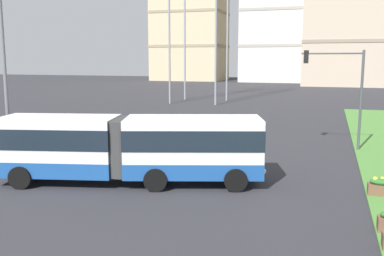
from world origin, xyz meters
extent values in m
cube|color=white|center=(1.17, 12.17, 1.73)|extent=(6.47, 4.16, 2.55)
cube|color=#1E519E|center=(1.17, 12.17, 0.80)|extent=(6.50, 4.19, 0.70)
cube|color=#19232D|center=(1.17, 12.17, 2.15)|extent=(6.52, 4.21, 0.90)
cube|color=white|center=(-4.72, 10.58, 1.73)|extent=(5.63, 3.62, 2.55)
cube|color=#1E519E|center=(-4.72, 10.58, 0.80)|extent=(5.66, 3.64, 0.70)
cube|color=#19232D|center=(-4.72, 10.58, 2.15)|extent=(5.68, 3.66, 0.90)
cylinder|color=#383838|center=(-1.70, 11.29, 1.72)|extent=(2.40, 2.40, 2.45)
cylinder|color=black|center=(2.52, 13.90, 0.50)|extent=(1.04, 0.56, 1.00)
cylinder|color=black|center=(3.26, 11.51, 0.50)|extent=(1.04, 0.56, 1.00)
cylinder|color=black|center=(-0.73, 12.89, 0.50)|extent=(1.04, 0.56, 1.00)
cylinder|color=black|center=(0.01, 10.51, 0.50)|extent=(1.04, 0.56, 1.00)
cylinder|color=black|center=(-6.27, 11.50, 0.50)|extent=(1.04, 0.50, 1.00)
cylinder|color=black|center=(-5.70, 9.07, 0.50)|extent=(1.04, 0.50, 1.00)
sphere|color=#F9EFC6|center=(3.79, 13.93, 0.80)|extent=(0.24, 0.24, 0.24)
sphere|color=#F9EFC6|center=(4.32, 12.21, 0.80)|extent=(0.24, 0.24, 0.24)
cube|color=brown|center=(9.10, 12.67, 0.30)|extent=(1.10, 0.56, 0.44)
ellipsoid|color=#2D6B28|center=(9.10, 12.67, 0.62)|extent=(0.99, 0.50, 0.28)
sphere|color=yellow|center=(8.82, 12.67, 0.72)|extent=(0.20, 0.20, 0.20)
sphere|color=yellow|center=(9.10, 12.75, 0.72)|extent=(0.20, 0.20, 0.20)
cylinder|color=#474C51|center=(8.70, 22.00, 3.06)|extent=(0.16, 0.16, 6.11)
cylinder|color=#474C51|center=(6.89, 22.00, 5.91)|extent=(3.61, 0.10, 0.10)
cube|color=black|center=(5.38, 22.00, 5.71)|extent=(0.28, 0.28, 0.80)
sphere|color=red|center=(5.38, 22.00, 5.96)|extent=(0.16, 0.16, 0.16)
sphere|color=yellow|center=(5.38, 22.00, 5.70)|extent=(0.16, 0.16, 0.16)
sphere|color=green|center=(5.38, 22.00, 5.44)|extent=(0.16, 0.16, 0.16)
cylinder|color=slate|center=(-8.50, 11.78, 4.90)|extent=(0.18, 0.18, 9.79)
cube|color=#9C8D6E|center=(-30.00, 107.72, 9.12)|extent=(18.65, 14.64, 0.70)
cube|color=#9C8D6E|center=(-30.00, 107.72, 17.89)|extent=(18.65, 14.64, 0.70)
cube|color=#A4A099|center=(-6.51, 107.54, 8.94)|extent=(17.25, 15.69, 0.70)
cube|color=#A4A099|center=(-6.51, 107.54, 17.52)|extent=(17.25, 15.69, 0.70)
cube|color=gray|center=(11.06, 95.53, 9.27)|extent=(20.38, 17.41, 0.70)
cube|color=gray|center=(11.06, 95.53, 18.19)|extent=(20.38, 17.41, 0.70)
camera|label=1|loc=(6.87, -5.82, 5.54)|focal=40.28mm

